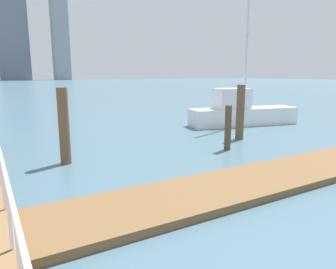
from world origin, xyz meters
TOP-DOWN VIEW (x-y plane):
  - ground_plane at (0.00, 20.00)m, footprint 300.00×300.00m
  - floating_dock at (2.91, 10.14)m, footprint 12.82×2.00m
  - boardwalk_railing at (-3.15, 8.42)m, footprint 0.06×28.82m
  - dock_piling_0 at (-1.23, 14.57)m, footprint 0.33×0.33m
  - dock_piling_2 at (6.15, 14.62)m, footprint 0.35×0.35m
  - dock_piling_3 at (4.40, 13.39)m, footprint 0.24×0.24m
  - moored_boat_1 at (8.91, 17.46)m, footprint 6.33×2.61m

SIDE VIEW (x-z plane):
  - ground_plane at x=0.00m, z-range 0.00..0.00m
  - floating_dock at x=2.91m, z-range 0.00..0.18m
  - moored_boat_1 at x=8.91m, z-range -4.08..5.57m
  - dock_piling_3 at x=4.40m, z-range 0.00..1.67m
  - dock_piling_2 at x=6.15m, z-range 0.00..2.35m
  - dock_piling_0 at x=-1.23m, z-range 0.00..2.39m
  - boardwalk_railing at x=-3.15m, z-range 0.69..1.77m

